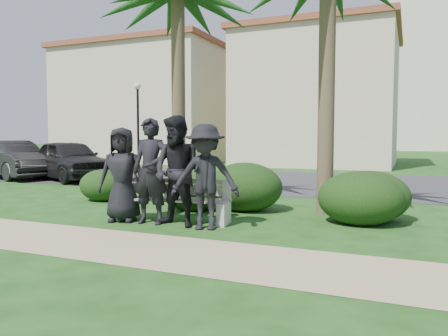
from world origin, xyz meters
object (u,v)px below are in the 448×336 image
Objects in this scene: park_bench at (172,203)px; man_a at (122,174)px; man_c at (178,171)px; car_a at (69,160)px; street_lamp at (138,109)px; man_b at (151,171)px; man_d at (205,177)px; car_b at (12,159)px.

park_bench is 1.29× the size of man_a.
man_c is 9.35m from car_a.
man_a is at bearing -56.98° from street_lamp.
man_c is (1.15, -0.03, 0.09)m from man_a.
man_a is 0.91× the size of man_b.
street_lamp is 2.53× the size of man_a.
man_d is (1.68, -0.06, 0.02)m from man_a.
man_c is at bearing -102.07° from car_a.
man_c is 1.09× the size of man_d.
man_b is 0.44× the size of car_a.
park_bench is 1.16× the size of man_c.
car_b is (-9.40, 5.28, -0.23)m from man_b.
man_c is at bearing -19.59° from man_a.
car_a is at bearing 127.97° from man_d.
car_a is (-6.94, 5.56, -0.21)m from man_b.
man_a is (7.98, -12.28, -2.10)m from street_lamp.
man_d is at bearing 5.71° from man_c.
man_b reaches higher than car_a.
park_bench is 8.91m from car_a.
man_b is at bearing -55.05° from street_lamp.
man_a is 10.27m from car_b.
man_d reaches higher than car_b.
park_bench is at bearing -53.64° from street_lamp.
street_lamp is at bearing 118.75° from man_b.
man_d is at bearing -9.16° from man_b.
man_c reaches higher than car_a.
man_b reaches higher than man_d.
car_b is at bearing 144.48° from man_b.
man_a is 0.40× the size of car_a.
street_lamp is 2.28× the size of man_c.
car_b is at bearing 131.09° from man_a.
street_lamp is 14.80m from man_a.
park_bench is 0.52× the size of car_b.
man_d is at bearing -51.94° from street_lamp.
car_a reaches higher than car_b.
street_lamp reaches higher than man_c.
man_c is at bearing -9.66° from man_b.
car_b is at bearing 144.83° from park_bench.
man_b reaches higher than park_bench.
car_a is at bearing -65.58° from car_b.
car_b reaches higher than park_bench.
car_b is (-10.48, 5.34, -0.17)m from man_d.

